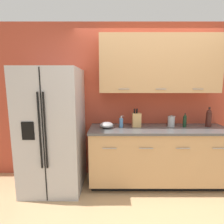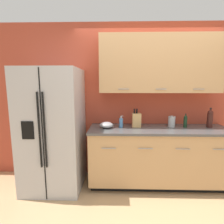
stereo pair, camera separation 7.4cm
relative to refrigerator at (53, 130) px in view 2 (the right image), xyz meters
The scene contains 10 objects.
ground_plane 1.91m from the refrigerator, 23.64° to the right, with size 14.00×14.00×0.00m, color tan.
wall_back 1.70m from the refrigerator, 13.31° to the left, with size 10.00×0.39×2.60m.
counter_unit 1.70m from the refrigerator, ahead, with size 2.18×0.64×0.93m.
refrigerator is the anchor object (origin of this frame).
knife_block 1.30m from the refrigerator, ahead, with size 0.13×0.11×0.30m.
wine_bottle 2.45m from the refrigerator, ahead, with size 0.08×0.08×0.31m.
soap_dispenser 1.05m from the refrigerator, ahead, with size 0.07×0.06×0.19m.
oil_bottle 2.06m from the refrigerator, ahead, with size 0.06×0.06×0.22m.
steel_canister 1.86m from the refrigerator, ahead, with size 0.11×0.11×0.19m.
mixing_bowl 0.82m from the refrigerator, ahead, with size 0.21×0.21×0.09m.
Camera 2 is at (-0.57, -1.91, 1.60)m, focal length 28.00 mm.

